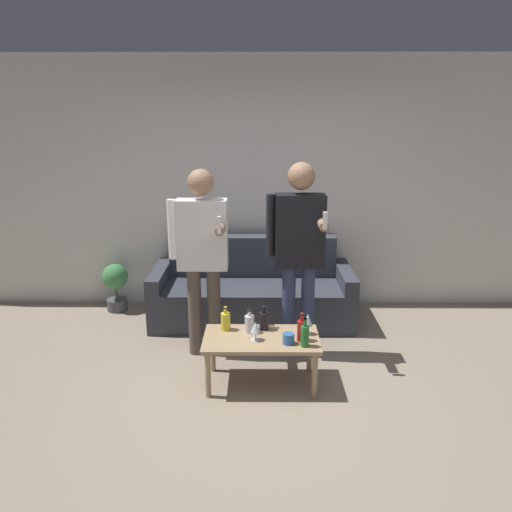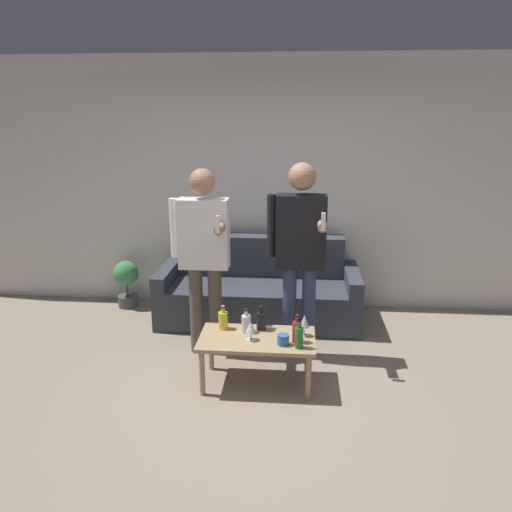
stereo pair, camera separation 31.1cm
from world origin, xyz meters
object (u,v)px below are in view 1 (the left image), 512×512
object	(u,v)px
coffee_table	(261,343)
person_standing_left	(202,249)
bottle_orange	(264,320)
couch	(252,291)
person_standing_right	(299,245)

from	to	relation	value
coffee_table	person_standing_left	world-z (taller)	person_standing_left
bottle_orange	couch	bearing A→B (deg)	95.30
coffee_table	person_standing_left	distance (m)	0.97
person_standing_left	couch	bearing A→B (deg)	62.58
couch	bottle_orange	bearing A→B (deg)	-84.70
couch	person_standing_right	size ratio (longest dim) A/B	1.19
couch	bottle_orange	xyz separation A→B (m)	(0.11, -1.20, 0.19)
bottle_orange	person_standing_right	world-z (taller)	person_standing_right
coffee_table	bottle_orange	xyz separation A→B (m)	(0.02, 0.15, 0.13)
bottle_orange	coffee_table	bearing A→B (deg)	-98.37
coffee_table	person_standing_right	size ratio (longest dim) A/B	0.53
couch	coffee_table	size ratio (longest dim) A/B	2.25
couch	coffee_table	bearing A→B (deg)	-86.21
couch	person_standing_left	bearing A→B (deg)	-117.42
bottle_orange	person_standing_left	world-z (taller)	person_standing_left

